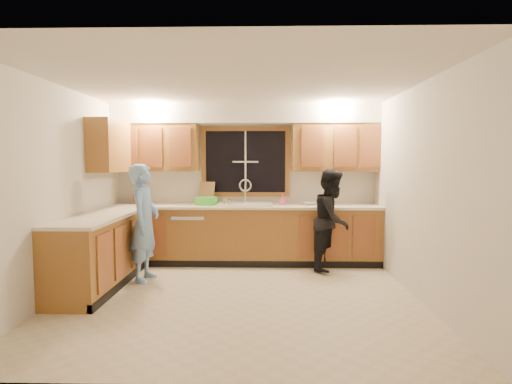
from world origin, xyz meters
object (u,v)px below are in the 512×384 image
woman (332,220)px  dishwasher (191,237)px  sink (245,209)px  soap_bottle (283,200)px  stove (79,263)px  man (144,222)px  bowl (309,203)px  knife_block (138,196)px  dish_crate (206,201)px

woman → dishwasher: bearing=108.8°
sink → soap_bottle: (0.60, 0.04, 0.14)m
soap_bottle → stove: bearing=-142.1°
man → bowl: 2.54m
stove → woman: (3.11, 1.44, 0.30)m
man → soap_bottle: bearing=-60.0°
sink → man: 1.62m
sink → woman: bearing=-16.5°
knife_block → dish_crate: bearing=-11.5°
dish_crate → man: bearing=-125.6°
stove → soap_bottle: 3.09m
dish_crate → soap_bottle: size_ratio=1.63×
sink → bowl: 1.03m
man → bowl: man is taller
stove → sink: bearing=45.4°
man → knife_block: bearing=23.2°
knife_block → bowl: 2.77m
woman → soap_bottle: 0.87m
sink → woman: woman is taller
dishwasher → dish_crate: dish_crate is taller
woman → bowl: bearing=61.8°
stove → woman: size_ratio=0.60×
knife_block → soap_bottle: 2.34m
man → bowl: bearing=-64.3°
man → dish_crate: man is taller
stove → dishwasher: bearing=62.3°
bowl → man: bearing=-156.3°
dish_crate → bowl: 1.63m
dishwasher → stove: (-0.95, -1.81, 0.04)m
dishwasher → man: man is taller
dishwasher → sink: bearing=1.0°
sink → dish_crate: size_ratio=3.11×
bowl → woman: bearing=-56.8°
woman → man: bearing=131.1°
sink → bowl: bearing=3.1°
woman → dish_crate: (-1.92, 0.39, 0.24)m
man → woman: (2.61, 0.58, -0.04)m
woman → stove: bearing=143.4°
stove → dish_crate: 2.24m
sink → man: size_ratio=0.55×
dish_crate → bowl: bearing=1.9°
soap_bottle → dish_crate: bearing=-178.0°
bowl → dishwasher: bearing=-177.9°
dishwasher → woman: bearing=-9.8°
sink → dish_crate: 0.62m
soap_bottle → bowl: soap_bottle is taller
stove → dish_crate: dish_crate is taller
sink → stove: size_ratio=0.96×
sink → man: bearing=-143.3°
soap_bottle → man: bearing=-152.0°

